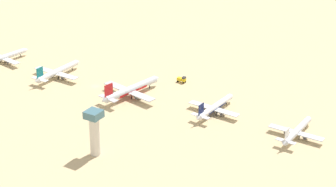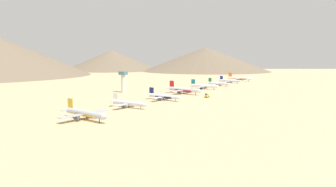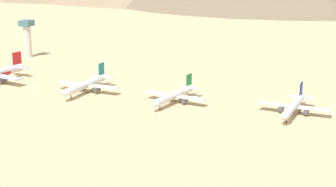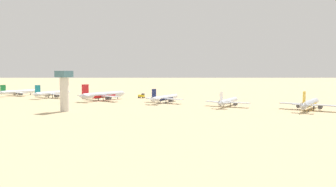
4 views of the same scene
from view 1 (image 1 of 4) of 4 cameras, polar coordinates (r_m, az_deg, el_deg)
name	(u,v)px [view 1 (image 1 of 4)]	position (r m, az deg, el deg)	size (l,w,h in m)	color
ground_plane	(95,86)	(373.41, -6.57, 0.66)	(2051.49, 2051.49, 0.00)	tan
parked_jet_1	(297,131)	(320.25, 11.51, -3.31)	(35.22, 28.57, 10.17)	silver
parked_jet_2	(215,107)	(338.38, 4.23, -1.23)	(36.99, 30.08, 10.66)	silver
parked_jet_3	(131,90)	(356.73, -3.37, 0.36)	(44.83, 36.73, 13.00)	silver
parked_jet_4	(57,72)	(387.13, -9.93, 1.95)	(39.46, 32.02, 11.39)	silver
parked_jet_5	(5,57)	(417.66, -14.48, 3.19)	(36.07, 29.50, 10.43)	silver
service_truck	(182,79)	(375.37, 1.25, 1.30)	(2.80, 5.27, 3.90)	yellow
control_tower	(94,130)	(296.17, -6.63, -3.27)	(7.20, 7.20, 22.87)	beige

